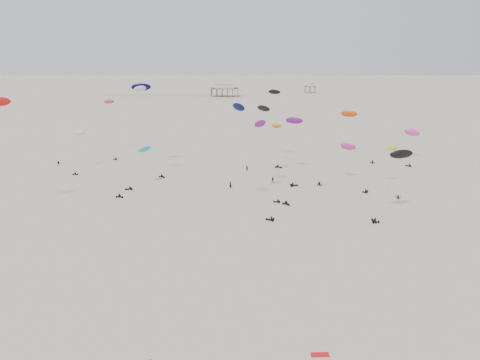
{
  "coord_description": "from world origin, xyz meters",
  "views": [
    {
      "loc": [
        -0.65,
        -12.21,
        35.15
      ],
      "look_at": [
        0.0,
        88.0,
        7.0
      ],
      "focal_mm": 35.0,
      "sensor_mm": 36.0,
      "label": 1
    }
  ],
  "objects_px": {
    "pavilion_small": "(310,89)",
    "pavilion_main": "(225,91)",
    "spectator_0": "(230,188)",
    "rig_0": "(267,145)",
    "rig_4": "(276,117)"
  },
  "relations": [
    {
      "from": "pavilion_main",
      "to": "spectator_0",
      "type": "xyz_separation_m",
      "value": [
        7.61,
        -245.27,
        -4.22
      ]
    },
    {
      "from": "rig_0",
      "to": "spectator_0",
      "type": "xyz_separation_m",
      "value": [
        -8.98,
        7.61,
        -13.01
      ]
    },
    {
      "from": "pavilion_small",
      "to": "rig_0",
      "type": "distance_m",
      "value": 288.04
    },
    {
      "from": "rig_0",
      "to": "rig_4",
      "type": "distance_m",
      "value": 36.05
    },
    {
      "from": "pavilion_small",
      "to": "rig_4",
      "type": "bearing_deg",
      "value": -101.12
    },
    {
      "from": "pavilion_small",
      "to": "rig_0",
      "type": "bearing_deg",
      "value": -100.69
    },
    {
      "from": "pavilion_main",
      "to": "rig_4",
      "type": "height_order",
      "value": "rig_4"
    },
    {
      "from": "spectator_0",
      "to": "pavilion_main",
      "type": "bearing_deg",
      "value": -56.27
    },
    {
      "from": "rig_0",
      "to": "spectator_0",
      "type": "distance_m",
      "value": 17.55
    },
    {
      "from": "rig_0",
      "to": "rig_4",
      "type": "relative_size",
      "value": 0.83
    },
    {
      "from": "pavilion_small",
      "to": "spectator_0",
      "type": "distance_m",
      "value": 282.27
    },
    {
      "from": "pavilion_small",
      "to": "pavilion_main",
      "type": "bearing_deg",
      "value": -156.8
    },
    {
      "from": "pavilion_main",
      "to": "rig_4",
      "type": "relative_size",
      "value": 0.9
    },
    {
      "from": "rig_0",
      "to": "pavilion_main",
      "type": "bearing_deg",
      "value": -118.65
    },
    {
      "from": "rig_4",
      "to": "spectator_0",
      "type": "height_order",
      "value": "rig_4"
    }
  ]
}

